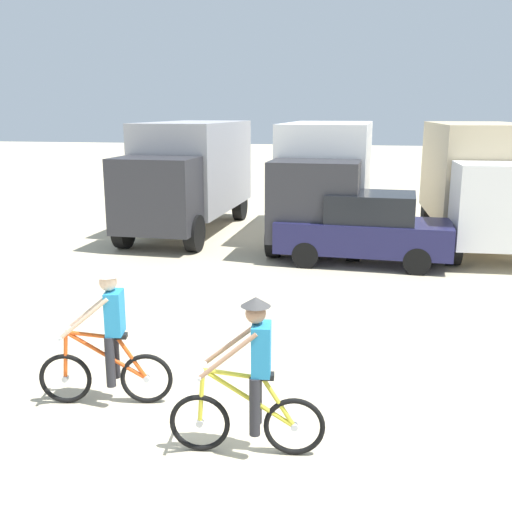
% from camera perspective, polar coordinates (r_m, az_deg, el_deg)
% --- Properties ---
extents(ground_plane, '(120.00, 120.00, 0.00)m').
position_cam_1_polar(ground_plane, '(7.52, -1.76, -16.03)').
color(ground_plane, beige).
extents(box_truck_grey_hauler, '(2.60, 6.83, 3.35)m').
position_cam_1_polar(box_truck_grey_hauler, '(18.93, -6.28, 7.97)').
color(box_truck_grey_hauler, '#9E9EA3').
rests_on(box_truck_grey_hauler, ground).
extents(box_truck_avon_van, '(2.55, 6.81, 3.35)m').
position_cam_1_polar(box_truck_avon_van, '(17.91, 6.60, 7.64)').
color(box_truck_avon_van, white).
rests_on(box_truck_avon_van, ground).
extents(box_truck_tan_camper, '(2.63, 6.84, 3.35)m').
position_cam_1_polar(box_truck_tan_camper, '(18.20, 20.25, 6.98)').
color(box_truck_tan_camper, '#CCB78E').
rests_on(box_truck_tan_camper, ground).
extents(sedan_parked, '(4.29, 1.99, 1.76)m').
position_cam_1_polar(sedan_parked, '(15.09, 10.26, 2.58)').
color(sedan_parked, '#1E1E4C').
rests_on(sedan_parked, ground).
extents(cyclist_cowboy_hat, '(1.71, 0.55, 1.82)m').
position_cam_1_polar(cyclist_cowboy_hat, '(7.99, -13.76, -7.89)').
color(cyclist_cowboy_hat, black).
rests_on(cyclist_cowboy_hat, ground).
extents(cyclist_near_camera, '(1.73, 0.52, 1.82)m').
position_cam_1_polar(cyclist_near_camera, '(6.68, -0.38, -11.87)').
color(cyclist_near_camera, black).
rests_on(cyclist_near_camera, ground).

